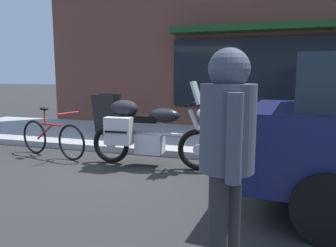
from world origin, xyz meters
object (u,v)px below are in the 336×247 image
touring_motorcycle (145,130)px  sandwich_board_sign (106,115)px  parked_bicycle (52,138)px  pedestrian_walking (227,141)px

touring_motorcycle → sandwich_board_sign: size_ratio=2.33×
parked_bicycle → sandwich_board_sign: sandwich_board_sign is taller
parked_bicycle → pedestrian_walking: 4.55m
pedestrian_walking → touring_motorcycle: bearing=121.4°
parked_bicycle → touring_motorcycle: bearing=-2.8°
touring_motorcycle → parked_bicycle: bearing=177.2°
pedestrian_walking → sandwich_board_sign: (-3.29, 4.51, -0.47)m
touring_motorcycle → pedestrian_walking: bearing=-58.6°
touring_motorcycle → sandwich_board_sign: (-1.64, 1.80, -0.02)m
parked_bicycle → pedestrian_walking: size_ratio=0.95×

